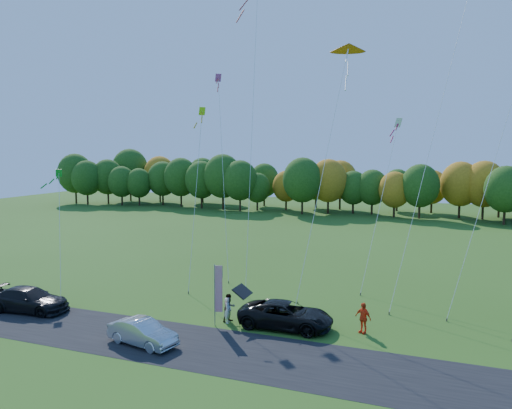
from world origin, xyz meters
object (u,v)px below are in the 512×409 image
(black_suv, at_px, (286,315))
(person_east, at_px, (363,318))
(silver_sedan, at_px, (143,332))
(feather_flag, at_px, (218,288))

(black_suv, bearing_deg, person_east, -80.61)
(black_suv, height_order, silver_sedan, black_suv)
(black_suv, xyz_separation_m, feather_flag, (-4.11, -1.18, 1.60))
(silver_sedan, xyz_separation_m, person_east, (11.39, 6.33, 0.23))
(black_suv, xyz_separation_m, person_east, (4.61, 0.83, 0.13))
(person_east, bearing_deg, black_suv, -142.53)
(black_suv, xyz_separation_m, silver_sedan, (-6.78, -5.50, -0.10))
(feather_flag, bearing_deg, person_east, 12.92)
(person_east, bearing_deg, feather_flag, -139.76)
(person_east, bearing_deg, silver_sedan, -123.63)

